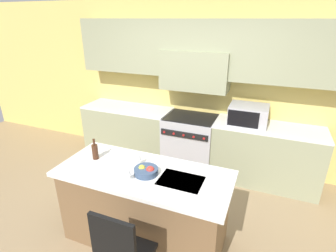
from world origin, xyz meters
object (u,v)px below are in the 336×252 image
fruit_bowl (146,171)px  wine_glass_near (128,171)px  wine_bottle (95,151)px  microwave (248,115)px  wine_glass_far (138,156)px  range_stove (190,143)px

fruit_bowl → wine_glass_near: bearing=-122.9°
wine_bottle → microwave: bearing=48.3°
wine_glass_near → microwave: bearing=64.3°
wine_bottle → wine_glass_far: 0.53m
range_stove → fruit_bowl: (0.06, -1.74, 0.48)m
microwave → wine_glass_far: (-0.97, -1.63, -0.07)m
microwave → wine_bottle: (-1.50, -1.69, -0.08)m
range_stove → wine_bottle: (-0.62, -1.67, 0.53)m
wine_bottle → wine_glass_far: bearing=6.5°
microwave → wine_glass_far: microwave is taller
range_stove → wine_glass_far: 1.70m
wine_glass_far → fruit_bowl: 0.22m
wine_glass_far → range_stove: bearing=86.6°
microwave → wine_bottle: microwave is taller
wine_glass_far → wine_bottle: bearing=-173.5°
wine_glass_far → fruit_bowl: bearing=-39.0°
microwave → fruit_bowl: microwave is taller
microwave → fruit_bowl: (-0.81, -1.76, -0.14)m
microwave → wine_glass_near: (-0.93, -1.93, -0.07)m
microwave → range_stove: bearing=-178.8°
wine_glass_far → fruit_bowl: wine_glass_far is taller
wine_glass_near → wine_bottle: bearing=156.7°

